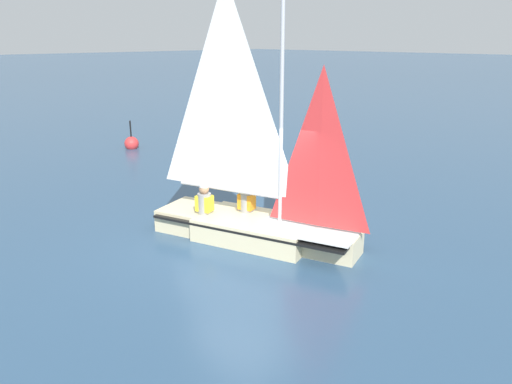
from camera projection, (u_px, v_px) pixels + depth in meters
ground_plane at (256, 240)px, 10.89m from camera, size 260.00×260.00×0.00m
sailboat_main at (253, 205)px, 10.68m from camera, size 4.70×2.74×5.54m
sailor_helm at (247, 205)px, 11.15m from camera, size 0.40×0.38×1.16m
sailor_crew at (205, 207)px, 11.02m from camera, size 0.40×0.38×1.16m
buoy_marker at (132, 143)px, 19.76m from camera, size 0.56×0.56×1.19m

